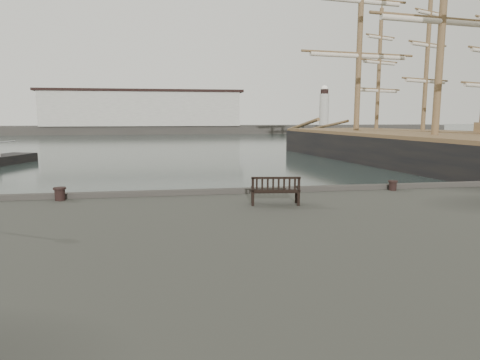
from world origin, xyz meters
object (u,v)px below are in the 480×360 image
at_px(tall_ship_main, 433,159).
at_px(tall_ship_far, 422,144).
at_px(bollard_left, 60,194).
at_px(bench, 275,196).
at_px(bollard_right, 393,185).

bearing_deg(tall_ship_main, tall_ship_far, 52.26).
distance_m(bollard_left, tall_ship_main, 30.96).
bearing_deg(bench, tall_ship_main, 54.32).
bearing_deg(bollard_left, bollard_right, 0.00).
distance_m(bench, tall_ship_far, 47.07).
height_order(bench, tall_ship_far, tall_ship_far).
bearing_deg(bollard_left, tall_ship_main, 34.72).
bearing_deg(bench, tall_ship_far, 60.26).
xyz_separation_m(bench, tall_ship_far, (28.70, 37.29, -1.08)).
height_order(bollard_right, tall_ship_main, tall_ship_main).
distance_m(bench, bollard_left, 7.18).
relative_size(bollard_left, tall_ship_main, 0.01).
bearing_deg(tall_ship_far, bench, -150.26).
xyz_separation_m(bollard_left, tall_ship_main, (25.43, 17.63, -0.99)).
height_order(bench, bollard_right, bench).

